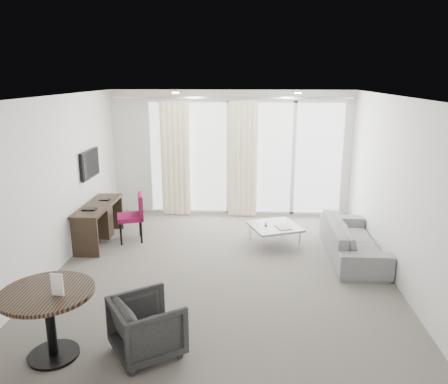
# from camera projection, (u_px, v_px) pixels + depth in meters

# --- Properties ---
(floor) EXTENTS (5.00, 6.00, 0.00)m
(floor) POSITION_uv_depth(u_px,v_px,m) (222.00, 273.00, 6.59)
(floor) COLOR #655F58
(floor) RESTS_ON ground
(ceiling) EXTENTS (5.00, 6.00, 0.00)m
(ceiling) POSITION_uv_depth(u_px,v_px,m) (221.00, 97.00, 5.91)
(ceiling) COLOR white
(ceiling) RESTS_ON ground
(wall_left) EXTENTS (0.00, 6.00, 2.60)m
(wall_left) POSITION_uv_depth(u_px,v_px,m) (52.00, 187.00, 6.40)
(wall_left) COLOR silver
(wall_left) RESTS_ON ground
(wall_right) EXTENTS (0.00, 6.00, 2.60)m
(wall_right) POSITION_uv_depth(u_px,v_px,m) (399.00, 192.00, 6.10)
(wall_right) COLOR silver
(wall_right) RESTS_ON ground
(wall_front) EXTENTS (5.00, 0.00, 2.60)m
(wall_front) POSITION_uv_depth(u_px,v_px,m) (195.00, 288.00, 3.36)
(wall_front) COLOR silver
(wall_front) RESTS_ON ground
(window_panel) EXTENTS (4.00, 0.02, 2.38)m
(window_panel) POSITION_uv_depth(u_px,v_px,m) (245.00, 158.00, 9.14)
(window_panel) COLOR white
(window_panel) RESTS_ON ground
(window_frame) EXTENTS (4.10, 0.06, 2.44)m
(window_frame) POSITION_uv_depth(u_px,v_px,m) (245.00, 158.00, 9.12)
(window_frame) COLOR white
(window_frame) RESTS_ON ground
(curtain_left) EXTENTS (0.60, 0.20, 2.38)m
(curtain_left) POSITION_uv_depth(u_px,v_px,m) (175.00, 159.00, 9.06)
(curtain_left) COLOR #FCF0C6
(curtain_left) RESTS_ON ground
(curtain_right) EXTENTS (0.60, 0.20, 2.38)m
(curtain_right) POSITION_uv_depth(u_px,v_px,m) (243.00, 160.00, 8.98)
(curtain_right) COLOR #FCF0C6
(curtain_right) RESTS_ON ground
(curtain_track) EXTENTS (4.80, 0.04, 0.04)m
(curtain_track) POSITION_uv_depth(u_px,v_px,m) (231.00, 98.00, 8.67)
(curtain_track) COLOR #B2B2B7
(curtain_track) RESTS_ON ceiling
(downlight_a) EXTENTS (0.12, 0.12, 0.02)m
(downlight_a) POSITION_uv_depth(u_px,v_px,m) (176.00, 93.00, 7.51)
(downlight_a) COLOR #FFE0B2
(downlight_a) RESTS_ON ceiling
(downlight_b) EXTENTS (0.12, 0.12, 0.02)m
(downlight_b) POSITION_uv_depth(u_px,v_px,m) (298.00, 93.00, 7.39)
(downlight_b) COLOR #FFE0B2
(downlight_b) RESTS_ON ceiling
(desk) EXTENTS (0.46, 1.48, 0.69)m
(desk) POSITION_uv_depth(u_px,v_px,m) (99.00, 223.00, 7.72)
(desk) COLOR black
(desk) RESTS_ON floor
(tv) EXTENTS (0.05, 0.80, 0.50)m
(tv) POSITION_uv_depth(u_px,v_px,m) (90.00, 164.00, 7.78)
(tv) COLOR black
(tv) RESTS_ON wall_left
(desk_chair) EXTENTS (0.58, 0.56, 0.86)m
(desk_chair) POSITION_uv_depth(u_px,v_px,m) (130.00, 218.00, 7.75)
(desk_chair) COLOR maroon
(desk_chair) RESTS_ON floor
(round_table) EXTENTS (0.95, 0.95, 0.76)m
(round_table) POSITION_uv_depth(u_px,v_px,m) (51.00, 324.00, 4.54)
(round_table) COLOR black
(round_table) RESTS_ON floor
(menu_card) EXTENTS (0.13, 0.04, 0.23)m
(menu_card) POSITION_uv_depth(u_px,v_px,m) (59.00, 299.00, 4.36)
(menu_card) COLOR white
(menu_card) RESTS_ON round_table
(tub_armchair) EXTENTS (0.95, 0.94, 0.63)m
(tub_armchair) POSITION_uv_depth(u_px,v_px,m) (147.00, 326.00, 4.61)
(tub_armchair) COLOR #252525
(tub_armchair) RESTS_ON floor
(coffee_table) EXTENTS (1.03, 1.03, 0.36)m
(coffee_table) POSITION_uv_depth(u_px,v_px,m) (274.00, 235.00, 7.63)
(coffee_table) COLOR gray
(coffee_table) RESTS_ON floor
(remote) EXTENTS (0.06, 0.16, 0.02)m
(remote) POSITION_uv_depth(u_px,v_px,m) (266.00, 225.00, 7.61)
(remote) COLOR black
(remote) RESTS_ON coffee_table
(magazine) EXTENTS (0.29, 0.33, 0.02)m
(magazine) POSITION_uv_depth(u_px,v_px,m) (283.00, 227.00, 7.47)
(magazine) COLOR gray
(magazine) RESTS_ON coffee_table
(sofa) EXTENTS (0.77, 1.97, 0.58)m
(sofa) POSITION_uv_depth(u_px,v_px,m) (353.00, 240.00, 7.11)
(sofa) COLOR slate
(sofa) RESTS_ON floor
(terrace_slab) EXTENTS (5.60, 3.00, 0.12)m
(terrace_slab) POSITION_uv_depth(u_px,v_px,m) (246.00, 197.00, 10.92)
(terrace_slab) COLOR #4D4D50
(terrace_slab) RESTS_ON ground
(rattan_chair_a) EXTENTS (0.76, 0.76, 0.88)m
(rattan_chair_a) POSITION_uv_depth(u_px,v_px,m) (282.00, 174.00, 11.09)
(rattan_chair_a) COLOR brown
(rattan_chair_a) RESTS_ON terrace_slab
(rattan_chair_b) EXTENTS (0.61, 0.61, 0.77)m
(rattan_chair_b) POSITION_uv_depth(u_px,v_px,m) (308.00, 182.00, 10.59)
(rattan_chair_b) COLOR brown
(rattan_chair_b) RESTS_ON terrace_slab
(rattan_table) EXTENTS (0.63, 0.63, 0.51)m
(rattan_table) POSITION_uv_depth(u_px,v_px,m) (298.00, 186.00, 10.65)
(rattan_table) COLOR brown
(rattan_table) RESTS_ON terrace_slab
(balustrade) EXTENTS (5.50, 0.06, 1.05)m
(balustrade) POSITION_uv_depth(u_px,v_px,m) (247.00, 163.00, 12.18)
(balustrade) COLOR #B2B2B7
(balustrade) RESTS_ON terrace_slab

